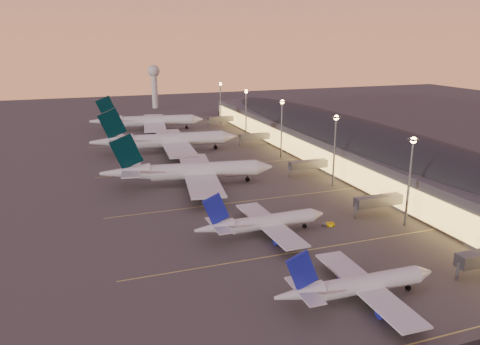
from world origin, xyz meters
name	(u,v)px	position (x,y,z in m)	size (l,w,h in m)	color
ground	(291,244)	(0.00, 0.00, 0.00)	(700.00, 700.00, 0.00)	#484542
airliner_narrow_south	(357,285)	(0.61, -29.39, 3.36)	(36.25, 32.30, 12.98)	silver
airliner_narrow_north	(262,223)	(-4.93, 7.88, 3.51)	(37.92, 33.79, 13.58)	silver
airliner_wide_near	(189,171)	(-12.63, 58.71, 5.16)	(62.51, 57.54, 20.02)	silver
airliner_wide_mid	(166,140)	(-10.59, 112.36, 5.64)	(68.45, 62.51, 21.90)	silver
airliner_wide_far	(148,121)	(-9.89, 170.55, 5.34)	(64.81, 59.64, 20.76)	silver
terminal_building	(347,140)	(61.84, 72.47, 8.78)	(56.35, 255.00, 17.46)	#46464B
light_masts	(303,126)	(36.00, 65.00, 17.55)	(2.20, 217.20, 25.90)	slate
radar_tower	(154,79)	(10.00, 260.00, 21.87)	(9.00, 9.00, 32.50)	silver
lane_markings	(239,197)	(0.00, 40.00, 0.01)	(90.00, 180.36, 0.00)	#D8C659
baggage_tug_b	(392,277)	(12.96, -24.55, 0.44)	(3.31, 1.56, 0.97)	#ECC101
baggage_tug_c	(329,225)	(15.35, 7.12, 0.46)	(3.64, 2.33, 1.01)	#ECC101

